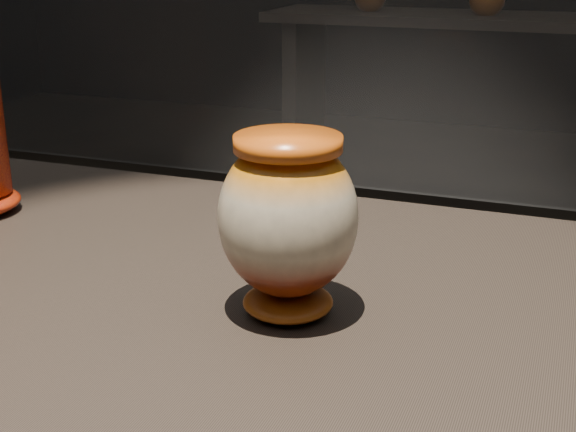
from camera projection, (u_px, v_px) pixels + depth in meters
name	position (u px, v px, depth m)	size (l,w,h in m)	color
main_vase	(288.00, 219.00, 0.80)	(0.15, 0.15, 0.19)	#661D09
back_shelf	(458.00, 65.00, 4.19)	(2.00, 0.60, 0.90)	black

